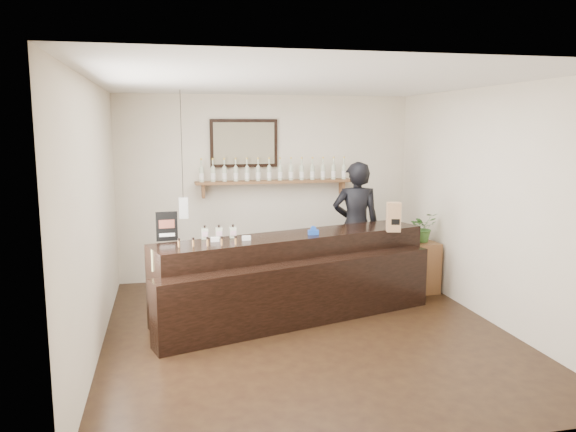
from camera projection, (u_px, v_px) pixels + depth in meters
The scene contains 10 objects.
ground at pixel (306, 331), 6.45m from camera, with size 5.00×5.00×0.00m, color black.
room_shell at pixel (307, 184), 6.19m from camera, with size 5.00×5.00×5.00m.
back_wall_decor at pixel (259, 165), 8.44m from camera, with size 2.66×0.96×1.69m.
counter at pixel (296, 279), 6.93m from camera, with size 3.61×1.96×1.17m.
promo_sign at pixel (167, 226), 6.56m from camera, with size 0.25×0.04×0.35m.
paper_bag at pixel (394, 217), 7.15m from camera, with size 0.20×0.17×0.38m.
tape_dispenser at pixel (313, 231), 6.96m from camera, with size 0.14×0.06×0.11m.
side_cabinet at pixel (421, 266), 7.99m from camera, with size 0.40×0.52×0.72m.
potted_plant at pixel (423, 227), 7.90m from camera, with size 0.38×0.33×0.42m, color #396629.
shopkeeper at pixel (356, 218), 8.02m from camera, with size 0.76×0.50×2.08m, color black.
Camera 1 is at (-1.52, -5.98, 2.32)m, focal length 35.00 mm.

